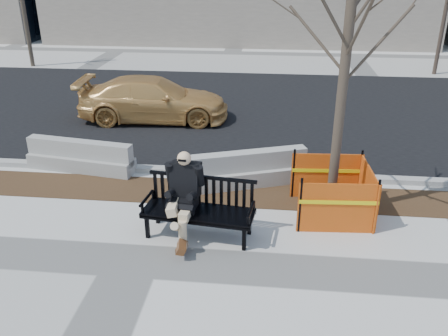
# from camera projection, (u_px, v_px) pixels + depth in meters

# --- Properties ---
(ground) EXTENTS (120.00, 120.00, 0.00)m
(ground) POSITION_uv_depth(u_px,v_px,m) (133.00, 260.00, 8.01)
(ground) COLOR beige
(ground) RESTS_ON ground
(mulch_strip) EXTENTS (40.00, 1.20, 0.02)m
(mulch_strip) POSITION_uv_depth(u_px,v_px,m) (166.00, 191.00, 10.36)
(mulch_strip) COLOR #47301C
(mulch_strip) RESTS_ON ground
(asphalt_street) EXTENTS (60.00, 10.40, 0.01)m
(asphalt_street) POSITION_uv_depth(u_px,v_px,m) (206.00, 107.00, 15.98)
(asphalt_street) COLOR black
(asphalt_street) RESTS_ON ground
(curb) EXTENTS (60.00, 0.25, 0.12)m
(curb) POSITION_uv_depth(u_px,v_px,m) (175.00, 170.00, 11.20)
(curb) COLOR #9E9B93
(curb) RESTS_ON ground
(bench) EXTENTS (2.13, 0.97, 1.10)m
(bench) POSITION_uv_depth(u_px,v_px,m) (199.00, 236.00, 8.71)
(bench) COLOR black
(bench) RESTS_ON ground
(seated_man) EXTENTS (0.81, 1.21, 1.59)m
(seated_man) POSITION_uv_depth(u_px,v_px,m) (185.00, 232.00, 8.82)
(seated_man) COLOR black
(seated_man) RESTS_ON ground
(tree_fence) EXTENTS (2.33, 2.33, 5.49)m
(tree_fence) POSITION_uv_depth(u_px,v_px,m) (329.00, 214.00, 9.45)
(tree_fence) COLOR #FF5918
(tree_fence) RESTS_ON ground
(sedan) EXTENTS (4.68, 2.18, 1.32)m
(sedan) POSITION_uv_depth(u_px,v_px,m) (155.00, 120.00, 14.81)
(sedan) COLOR tan
(sedan) RESTS_ON ground
(jersey_barrier_left) EXTENTS (2.69, 0.93, 0.76)m
(jersey_barrier_left) POSITION_uv_depth(u_px,v_px,m) (82.00, 170.00, 11.37)
(jersey_barrier_left) COLOR #9B9891
(jersey_barrier_left) RESTS_ON ground
(jersey_barrier_right) EXTENTS (2.81, 1.48, 0.80)m
(jersey_barrier_right) POSITION_uv_depth(u_px,v_px,m) (245.00, 185.00, 10.64)
(jersey_barrier_right) COLOR #A3A199
(jersey_barrier_right) RESTS_ON ground
(far_tree_left) EXTENTS (2.70, 2.70, 5.54)m
(far_tree_left) POSITION_uv_depth(u_px,v_px,m) (33.00, 66.00, 21.94)
(far_tree_left) COLOR #4D4031
(far_tree_left) RESTS_ON ground
(far_tree_right) EXTENTS (2.19, 2.19, 5.10)m
(far_tree_right) POSITION_uv_depth(u_px,v_px,m) (434.00, 74.00, 20.47)
(far_tree_right) COLOR #403329
(far_tree_right) RESTS_ON ground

